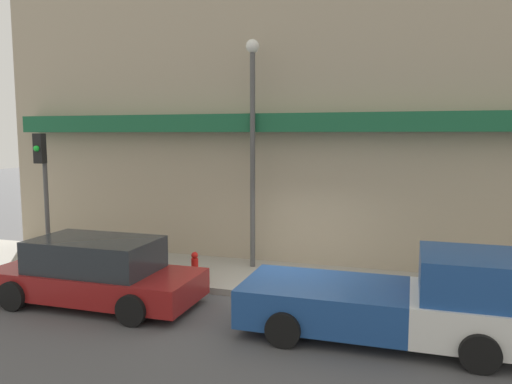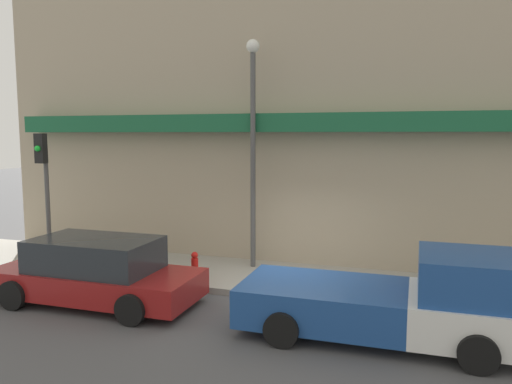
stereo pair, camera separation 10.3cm
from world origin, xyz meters
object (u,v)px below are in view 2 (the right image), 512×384
Objects in this scene: fire_hydrant at (195,267)px; traffic_light at (44,176)px; parked_car at (96,272)px; street_lamp at (253,129)px; pickup_truck at (400,301)px.

traffic_light is (-4.45, 0.02, 2.15)m from fire_hydrant.
street_lamp is at bearing 55.95° from parked_car.
traffic_light reaches higher than pickup_truck.
traffic_light is at bearing 179.68° from fire_hydrant.
street_lamp is 5.81m from traffic_light.
street_lamp is (-4.02, 3.51, 3.19)m from pickup_truck.
fire_hydrant is 4.95m from traffic_light.
street_lamp is at bearing 61.67° from fire_hydrant.
street_lamp is (2.57, 3.51, 3.22)m from parked_car.
fire_hydrant is at bearing -118.33° from street_lamp.
traffic_light is at bearing -162.21° from street_lamp.
street_lamp is 1.67× the size of traffic_light.
fire_hydrant is 0.20× the size of traffic_light.
pickup_truck is at bearing -10.66° from traffic_light.
pickup_truck is 6.22m from street_lamp.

